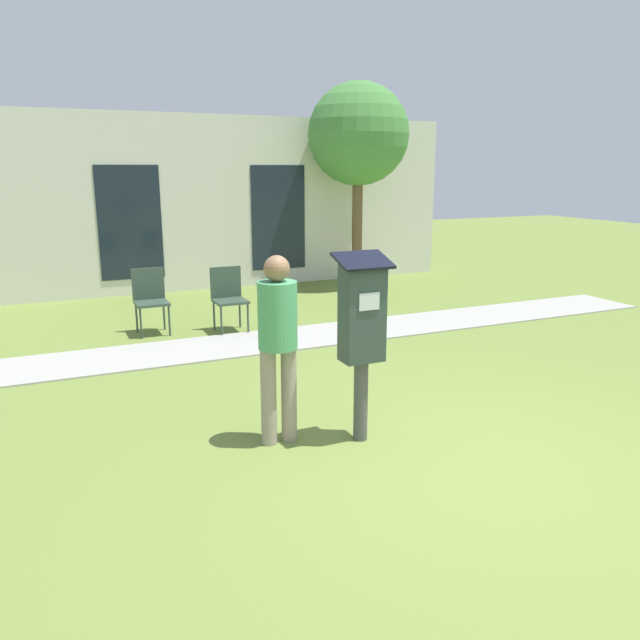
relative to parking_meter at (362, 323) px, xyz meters
The scene contains 8 objects.
ground_plane 1.44m from the parking_meter, 55.29° to the right, with size 40.00×40.00×0.00m, color olive.
sidewalk 3.41m from the parking_meter, 79.75° to the left, with size 12.00×1.10×0.02m.
building_facade 7.33m from the parking_meter, 85.45° to the left, with size 10.00×0.26×3.20m.
parking_meter is the anchor object (origin of this frame).
person_standing 0.69m from the parking_meter, 159.75° to the left, with size 0.32×0.32×1.58m.
outdoor_chair_left 4.48m from the parking_meter, 102.92° to the left, with size 0.44×0.44×0.90m.
outdoor_chair_middle 4.04m from the parking_meter, 89.63° to the left, with size 0.44×0.44×0.90m.
tree 7.46m from the parking_meter, 62.64° to the left, with size 1.90×1.90×3.82m.
Camera 1 is at (-2.92, -3.50, 2.25)m, focal length 35.00 mm.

